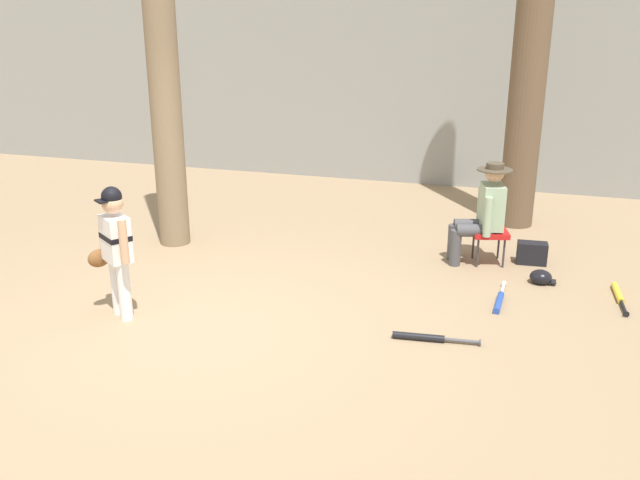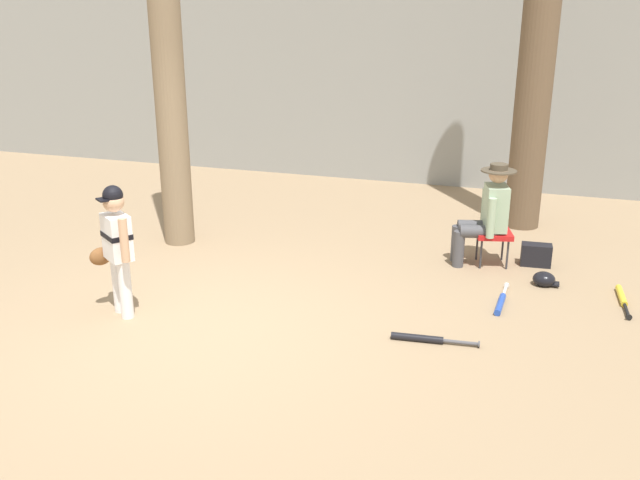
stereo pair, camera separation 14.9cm
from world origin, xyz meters
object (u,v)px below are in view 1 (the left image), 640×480
(tree_behind_spectator, at_px, (533,26))
(handbag_beside_stool, at_px, (532,253))
(folding_stool, at_px, (490,233))
(bat_blue_youth, at_px, (499,300))
(tree_near_player, at_px, (161,33))
(bat_yellow_trainer, at_px, (619,295))
(young_ballplayer, at_px, (115,244))
(seated_spectator, at_px, (483,211))
(batting_helmet_black, at_px, (541,277))
(bat_black_composite, at_px, (425,337))

(tree_behind_spectator, bearing_deg, handbag_beside_stool, -81.16)
(folding_stool, bearing_deg, bat_blue_youth, -80.15)
(tree_near_player, xyz_separation_m, bat_yellow_trainer, (5.26, -0.25, -2.54))
(tree_near_player, bearing_deg, bat_blue_youth, -10.29)
(tree_near_player, bearing_deg, young_ballplayer, -75.20)
(seated_spectator, xyz_separation_m, batting_helmet_black, (0.70, -0.46, -0.57))
(bat_black_composite, bearing_deg, seated_spectator, 82.20)
(tree_near_player, distance_m, tree_behind_spectator, 4.64)
(bat_blue_youth, xyz_separation_m, batting_helmet_black, (0.40, 0.68, 0.04))
(bat_yellow_trainer, bearing_deg, bat_blue_youth, -157.25)
(seated_spectator, height_order, bat_black_composite, seated_spectator)
(folding_stool, relative_size, batting_helmet_black, 1.72)
(bat_blue_youth, bearing_deg, folding_stool, 99.85)
(tree_near_player, relative_size, young_ballplayer, 4.40)
(folding_stool, relative_size, bat_black_composite, 0.61)
(tree_behind_spectator, bearing_deg, young_ballplayer, -130.27)
(bat_yellow_trainer, xyz_separation_m, bat_blue_youth, (-1.18, -0.49, 0.00))
(handbag_beside_stool, relative_size, bat_yellow_trainer, 0.43)
(tree_near_player, relative_size, batting_helmet_black, 20.30)
(folding_stool, height_order, bat_blue_youth, folding_stool)
(tree_near_player, relative_size, bat_blue_youth, 7.43)
(tree_near_player, relative_size, tree_behind_spectator, 0.96)
(tree_near_player, relative_size, seated_spectator, 4.78)
(tree_behind_spectator, height_order, batting_helmet_black, tree_behind_spectator)
(young_ballplayer, relative_size, batting_helmet_black, 4.62)
(handbag_beside_stool, bearing_deg, tree_behind_spectator, 98.84)
(tree_near_player, xyz_separation_m, tree_behind_spectator, (4.14, 2.09, 0.06))
(seated_spectator, relative_size, bat_black_composite, 1.52)
(seated_spectator, xyz_separation_m, bat_blue_youth, (0.30, -1.13, -0.61))
(young_ballplayer, bearing_deg, batting_helmet_black, 27.80)
(tree_behind_spectator, distance_m, batting_helmet_black, 3.36)
(folding_stool, xyz_separation_m, bat_blue_youth, (0.20, -1.16, -0.33))
(seated_spectator, bearing_deg, handbag_beside_stool, 13.94)
(folding_stool, bearing_deg, bat_yellow_trainer, -25.77)
(handbag_beside_stool, distance_m, bat_yellow_trainer, 1.19)
(folding_stool, bearing_deg, batting_helmet_black, -38.58)
(tree_near_player, distance_m, bat_yellow_trainer, 5.85)
(tree_near_player, relative_size, handbag_beside_stool, 16.87)
(tree_behind_spectator, distance_m, bat_yellow_trainer, 3.67)
(bat_yellow_trainer, height_order, batting_helmet_black, batting_helmet_black)
(tree_near_player, xyz_separation_m, young_ballplayer, (0.56, -2.13, -1.83))
(young_ballplayer, bearing_deg, folding_stool, 37.53)
(young_ballplayer, bearing_deg, tree_near_player, 104.80)
(bat_blue_youth, distance_m, batting_helmet_black, 0.79)
(handbag_beside_stool, height_order, bat_blue_youth, handbag_beside_stool)
(tree_behind_spectator, distance_m, seated_spectator, 2.64)
(tree_near_player, bearing_deg, tree_behind_spectator, 26.76)
(tree_near_player, relative_size, folding_stool, 11.79)
(bat_yellow_trainer, distance_m, batting_helmet_black, 0.80)
(seated_spectator, xyz_separation_m, handbag_beside_stool, (0.59, 0.15, -0.51))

